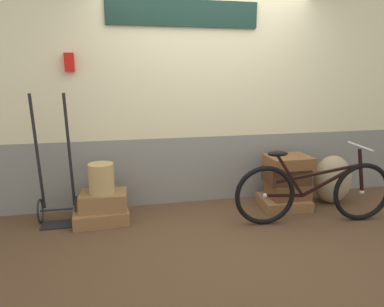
# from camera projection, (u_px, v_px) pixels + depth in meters

# --- Properties ---
(ground) EXTENTS (9.55, 5.20, 0.06)m
(ground) POSITION_uv_depth(u_px,v_px,m) (224.00, 227.00, 3.82)
(ground) COLOR #513823
(station_building) EXTENTS (7.55, 0.74, 2.93)m
(station_building) POSITION_uv_depth(u_px,v_px,m) (207.00, 84.00, 4.29)
(station_building) COLOR gray
(station_building) RESTS_ON ground
(suitcase_0) EXTENTS (0.61, 0.41, 0.14)m
(suitcase_0) POSITION_uv_depth(u_px,v_px,m) (101.00, 216.00, 3.84)
(suitcase_0) COLOR olive
(suitcase_0) RESTS_ON ground
(suitcase_1) EXTENTS (0.52, 0.38, 0.19)m
(suitcase_1) POSITION_uv_depth(u_px,v_px,m) (104.00, 200.00, 3.85)
(suitcase_1) COLOR olive
(suitcase_1) RESTS_ON suitcase_0
(suitcase_2) EXTENTS (0.60, 0.53, 0.12)m
(suitcase_2) POSITION_uv_depth(u_px,v_px,m) (283.00, 202.00, 4.30)
(suitcase_2) COLOR olive
(suitcase_2) RESTS_ON ground
(suitcase_3) EXTENTS (0.46, 0.38, 0.18)m
(suitcase_3) POSITION_uv_depth(u_px,v_px,m) (288.00, 190.00, 4.28)
(suitcase_3) COLOR brown
(suitcase_3) RESTS_ON suitcase_2
(suitcase_4) EXTENTS (0.51, 0.41, 0.20)m
(suitcase_4) POSITION_uv_depth(u_px,v_px,m) (286.00, 174.00, 4.27)
(suitcase_4) COLOR #4C2D19
(suitcase_4) RESTS_ON suitcase_3
(suitcase_5) EXTENTS (0.52, 0.40, 0.14)m
(suitcase_5) POSITION_uv_depth(u_px,v_px,m) (288.00, 162.00, 4.19)
(suitcase_5) COLOR brown
(suitcase_5) RESTS_ON suitcase_4
(wicker_basket) EXTENTS (0.27, 0.27, 0.33)m
(wicker_basket) POSITION_uv_depth(u_px,v_px,m) (101.00, 178.00, 3.78)
(wicker_basket) COLOR tan
(wicker_basket) RESTS_ON suitcase_1
(luggage_trolley) EXTENTS (0.40, 0.36, 1.41)m
(luggage_trolley) POSITION_uv_depth(u_px,v_px,m) (57.00, 192.00, 3.80)
(luggage_trolley) COLOR black
(luggage_trolley) RESTS_ON ground
(burlap_sack) EXTENTS (0.47, 0.40, 0.61)m
(burlap_sack) POSITION_uv_depth(u_px,v_px,m) (332.00, 179.00, 4.39)
(burlap_sack) COLOR #9E8966
(burlap_sack) RESTS_ON ground
(bicycle) EXTENTS (1.75, 0.46, 0.86)m
(bicycle) POSITION_uv_depth(u_px,v_px,m) (314.00, 192.00, 3.79)
(bicycle) COLOR black
(bicycle) RESTS_ON ground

